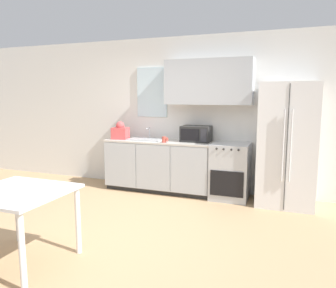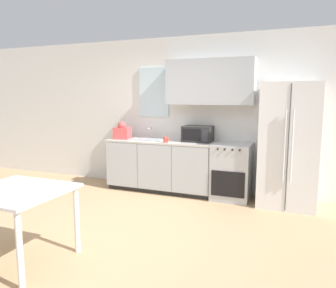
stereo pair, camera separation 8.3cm
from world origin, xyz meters
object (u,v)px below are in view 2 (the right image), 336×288
refrigerator (289,145)px  microwave (198,134)px  dining_table (17,201)px  oven_range (232,171)px  coffee_mug (166,140)px

refrigerator → microwave: bearing=174.8°
refrigerator → dining_table: bearing=-130.6°
oven_range → dining_table: (-1.59, -2.87, 0.18)m
oven_range → refrigerator: size_ratio=0.49×
microwave → oven_range: bearing=-9.6°
microwave → dining_table: (-0.97, -2.98, -0.39)m
oven_range → dining_table: 3.29m
oven_range → dining_table: oven_range is taller
microwave → coffee_mug: size_ratio=4.63×
refrigerator → microwave: (-1.47, 0.13, 0.10)m
microwave → dining_table: 3.16m
oven_range → microwave: (-0.62, 0.10, 0.58)m
microwave → coffee_mug: 0.56m
oven_range → microwave: bearing=170.4°
refrigerator → microwave: refrigerator is taller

